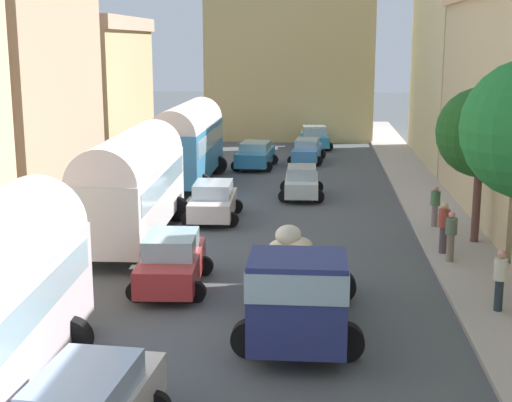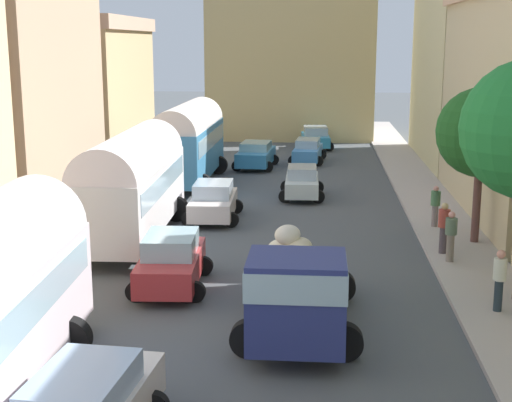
% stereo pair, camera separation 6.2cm
% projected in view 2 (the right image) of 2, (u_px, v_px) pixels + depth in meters
% --- Properties ---
extents(ground_plane, '(154.00, 154.00, 0.00)m').
position_uv_depth(ground_plane, '(268.00, 205.00, 33.13)').
color(ground_plane, '#4B5053').
extents(sidewalk_left, '(2.50, 70.00, 0.14)m').
position_uv_depth(sidewalk_left, '(110.00, 200.00, 33.74)').
color(sidewalk_left, '#B0A9A5').
rests_on(sidewalk_left, ground).
extents(sidewalk_right, '(2.50, 70.00, 0.14)m').
position_uv_depth(sidewalk_right, '(431.00, 206.00, 32.50)').
color(sidewalk_right, '#B1A7A1').
rests_on(sidewalk_right, ground).
extents(building_left_2, '(5.89, 10.06, 12.98)m').
position_uv_depth(building_left_2, '(6.00, 57.00, 31.50)').
color(building_left_2, tan).
rests_on(building_left_2, ground).
extents(building_left_3, '(4.40, 10.46, 8.58)m').
position_uv_depth(building_left_3, '(100.00, 92.00, 42.68)').
color(building_left_3, tan).
rests_on(building_left_3, ground).
extents(building_right_3, '(4.66, 13.42, 13.34)m').
position_uv_depth(building_right_3, '(466.00, 51.00, 43.71)').
color(building_right_3, beige).
rests_on(building_right_3, ground).
extents(distant_church, '(12.29, 7.74, 18.21)m').
position_uv_depth(distant_church, '(291.00, 57.00, 55.84)').
color(distant_church, tan).
rests_on(distant_church, ground).
extents(parked_bus_1, '(3.46, 9.26, 4.00)m').
position_uv_depth(parked_bus_1, '(132.00, 180.00, 26.92)').
color(parked_bus_1, silver).
rests_on(parked_bus_1, ground).
extents(parked_bus_2, '(3.24, 9.11, 4.14)m').
position_uv_depth(parked_bus_2, '(189.00, 139.00, 37.70)').
color(parked_bus_2, teal).
rests_on(parked_bus_2, ground).
extents(cargo_truck_0, '(3.09, 6.60, 2.51)m').
position_uv_depth(cargo_truck_0, '(298.00, 289.00, 17.84)').
color(cargo_truck_0, navy).
rests_on(cargo_truck_0, ground).
extents(car_0, '(2.14, 3.69, 1.50)m').
position_uv_depth(car_0, '(302.00, 182.00, 34.45)').
color(car_0, silver).
rests_on(car_0, ground).
extents(car_1, '(2.30, 4.32, 1.44)m').
position_uv_depth(car_1, '(308.00, 150.00, 44.66)').
color(car_1, '#438ACD').
rests_on(car_1, ground).
extents(car_2, '(2.55, 4.27, 1.51)m').
position_uv_depth(car_2, '(315.00, 137.00, 50.59)').
color(car_2, '#3396C6').
rests_on(car_2, ground).
extents(car_4, '(2.40, 4.03, 1.64)m').
position_uv_depth(car_4, '(171.00, 261.00, 21.75)').
color(car_4, '#B12F30').
rests_on(car_4, ground).
extents(car_5, '(2.37, 3.92, 1.57)m').
position_uv_depth(car_5, '(213.00, 201.00, 30.14)').
color(car_5, silver).
rests_on(car_5, ground).
extents(car_6, '(2.56, 4.27, 1.52)m').
position_uv_depth(car_6, '(256.00, 155.00, 42.70)').
color(car_6, '#3587BE').
rests_on(car_6, ground).
extents(pedestrian_0, '(0.54, 0.54, 1.82)m').
position_uv_depth(pedestrian_0, '(451.00, 235.00, 23.89)').
color(pedestrian_0, slate).
rests_on(pedestrian_0, ground).
extents(pedestrian_1, '(0.49, 0.49, 1.75)m').
position_uv_depth(pedestrian_1, '(435.00, 205.00, 28.47)').
color(pedestrian_1, slate).
rests_on(pedestrian_1, ground).
extents(pedestrian_2, '(0.47, 0.47, 1.83)m').
position_uv_depth(pedestrian_2, '(499.00, 278.00, 19.45)').
color(pedestrian_2, '#24323A').
rests_on(pedestrian_2, ground).
extents(pedestrian_3, '(0.49, 0.49, 1.89)m').
position_uv_depth(pedestrian_3, '(444.00, 226.00, 24.84)').
color(pedestrian_3, '#4A4148').
rests_on(pedestrian_3, ground).
extents(roadside_tree_2, '(3.15, 3.15, 5.66)m').
position_uv_depth(roadside_tree_2, '(481.00, 133.00, 25.65)').
color(roadside_tree_2, brown).
rests_on(roadside_tree_2, ground).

